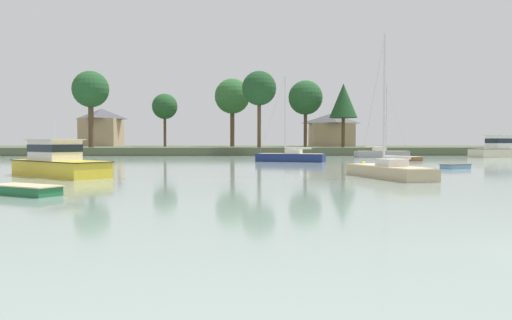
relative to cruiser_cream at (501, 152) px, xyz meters
name	(u,v)px	position (x,y,z in m)	size (l,w,h in m)	color
far_shore_bank	(273,149)	(-31.46, 29.27, -0.09)	(179.57, 43.09, 1.30)	#4C563D
cruiser_cream	(501,152)	(0.00, 0.00, 0.00)	(10.48, 6.62, 5.76)	beige
dinghy_green	(25,192)	(-48.27, -49.51, -0.59)	(3.60, 2.86, 0.61)	#236B3D
sailboat_navy	(291,160)	(-32.91, -15.35, -0.50)	(8.01, 4.86, 10.34)	navy
cruiser_yellow	(52,167)	(-51.57, -37.33, -0.15)	(8.75, 8.31, 4.91)	gold
dinghy_skyblue	(455,167)	(-20.37, -29.86, -0.60)	(3.04, 2.50, 0.52)	#669ECC
sailboat_sand	(389,175)	(-29.44, -40.34, -0.52)	(3.95, 7.79, 9.75)	tan
dinghy_wood	(408,159)	(-18.27, -12.32, -0.57)	(2.64, 4.05, 0.69)	brown
sailboat_grey	(382,156)	(-17.99, -0.55, -0.49)	(7.87, 2.55, 11.28)	gray
mooring_buoy_yellow	(363,164)	(-26.40, -22.32, -0.65)	(0.50, 0.50, 0.55)	yellow
shore_tree_right_mid	(305,98)	(-26.30, 19.53, 9.56)	(6.31, 6.31, 12.22)	brown
shore_tree_inland_c	(343,101)	(-20.17, 15.37, 8.67)	(4.94, 4.94, 11.20)	brown
shore_tree_left_mid	(232,97)	(-39.81, 23.92, 10.15)	(6.74, 6.74, 13.05)	brown
shore_tree_inland_a	(91,90)	(-63.65, 13.53, 10.24)	(6.12, 6.12, 12.90)	brown
shore_tree_center	(165,107)	(-52.61, 23.28, 8.15)	(4.82, 4.82, 10.06)	brown
shore_tree_center_left	(259,89)	(-35.27, 10.58, 10.27)	(5.69, 5.69, 12.65)	brown
cottage_eastern	(102,127)	(-67.52, 34.75, 4.65)	(7.81, 10.51, 7.93)	tan
cottage_hillside	(331,129)	(-19.96, 27.40, 3.96)	(8.79, 8.03, 6.59)	tan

